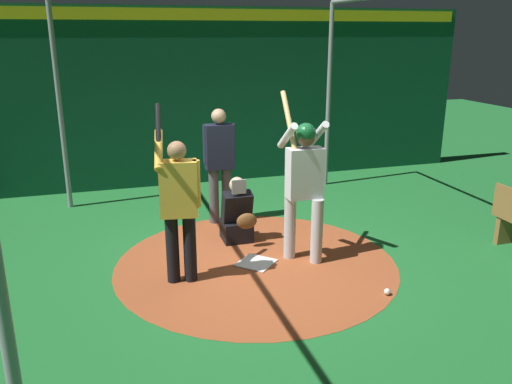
{
  "coord_description": "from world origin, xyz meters",
  "views": [
    {
      "loc": [
        5.78,
        -1.76,
        2.81
      ],
      "look_at": [
        0.0,
        0.0,
        0.95
      ],
      "focal_mm": 36.55,
      "sensor_mm": 36.0,
      "label": 1
    }
  ],
  "objects_px": {
    "catcher": "(237,217)",
    "umpire": "(220,160)",
    "home_plate": "(256,263)",
    "visitor": "(179,202)",
    "baseball_0": "(387,292)",
    "batter": "(304,179)"
  },
  "relations": [
    {
      "from": "catcher",
      "to": "umpire",
      "type": "relative_size",
      "value": 0.53
    },
    {
      "from": "catcher",
      "to": "visitor",
      "type": "height_order",
      "value": "visitor"
    },
    {
      "from": "batter",
      "to": "home_plate",
      "type": "bearing_deg",
      "value": -94.15
    },
    {
      "from": "visitor",
      "to": "baseball_0",
      "type": "relative_size",
      "value": 27.62
    },
    {
      "from": "home_plate",
      "to": "batter",
      "type": "height_order",
      "value": "batter"
    },
    {
      "from": "home_plate",
      "to": "visitor",
      "type": "height_order",
      "value": "visitor"
    },
    {
      "from": "umpire",
      "to": "baseball_0",
      "type": "distance_m",
      "value": 3.24
    },
    {
      "from": "umpire",
      "to": "baseball_0",
      "type": "relative_size",
      "value": 23.57
    },
    {
      "from": "umpire",
      "to": "visitor",
      "type": "xyz_separation_m",
      "value": [
        1.81,
        -0.89,
        -0.01
      ]
    },
    {
      "from": "catcher",
      "to": "umpire",
      "type": "height_order",
      "value": "umpire"
    },
    {
      "from": "catcher",
      "to": "umpire",
      "type": "xyz_separation_m",
      "value": [
        -0.83,
        -0.05,
        0.62
      ]
    },
    {
      "from": "home_plate",
      "to": "catcher",
      "type": "relative_size",
      "value": 0.45
    },
    {
      "from": "home_plate",
      "to": "baseball_0",
      "type": "relative_size",
      "value": 5.68
    },
    {
      "from": "batter",
      "to": "umpire",
      "type": "xyz_separation_m",
      "value": [
        -1.67,
        -0.68,
        -0.1
      ]
    },
    {
      "from": "umpire",
      "to": "catcher",
      "type": "bearing_deg",
      "value": 3.29
    },
    {
      "from": "baseball_0",
      "to": "batter",
      "type": "bearing_deg",
      "value": -154.72
    },
    {
      "from": "batter",
      "to": "baseball_0",
      "type": "distance_m",
      "value": 1.66
    },
    {
      "from": "home_plate",
      "to": "umpire",
      "type": "xyz_separation_m",
      "value": [
        -1.62,
        -0.08,
        0.97
      ]
    },
    {
      "from": "umpire",
      "to": "visitor",
      "type": "height_order",
      "value": "visitor"
    },
    {
      "from": "batter",
      "to": "visitor",
      "type": "bearing_deg",
      "value": -84.83
    },
    {
      "from": "home_plate",
      "to": "catcher",
      "type": "distance_m",
      "value": 0.87
    },
    {
      "from": "umpire",
      "to": "visitor",
      "type": "distance_m",
      "value": 2.02
    }
  ]
}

